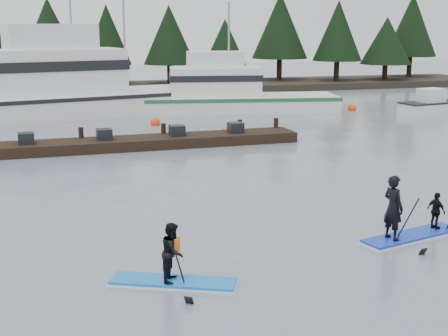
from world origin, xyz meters
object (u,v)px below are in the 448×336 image
object	(u,v)px
paddleboard_solo	(173,261)
paddleboard_duo	(407,216)
fishing_boat_large	(81,102)
floating_dock	(147,142)
fishing_boat_medium	(233,102)

from	to	relation	value
paddleboard_solo	paddleboard_duo	distance (m)	6.85
fishing_boat_large	floating_dock	xyz separation A→B (m)	(2.47, -12.47, -0.59)
paddleboard_solo	fishing_boat_large	bearing A→B (deg)	114.85
fishing_boat_large	paddleboard_duo	distance (m)	28.45
floating_dock	paddleboard_solo	size ratio (longest dim) A/B	5.13
paddleboard_duo	fishing_boat_medium	bearing A→B (deg)	68.97
fishing_boat_medium	paddleboard_duo	world-z (taller)	fishing_boat_medium
paddleboard_duo	floating_dock	bearing A→B (deg)	92.94
fishing_boat_large	fishing_boat_medium	xyz separation A→B (m)	(10.11, -0.95, -0.27)
fishing_boat_large	fishing_boat_medium	size ratio (longest dim) A/B	1.47
floating_dock	paddleboard_solo	distance (m)	16.42
fishing_boat_medium	floating_dock	xyz separation A→B (m)	(-7.64, -11.52, -0.32)
floating_dock	paddleboard_duo	xyz separation A→B (m)	(4.89, -15.01, 0.41)
fishing_boat_medium	fishing_boat_large	bearing A→B (deg)	-176.31
fishing_boat_large	paddleboard_duo	bearing A→B (deg)	-87.56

